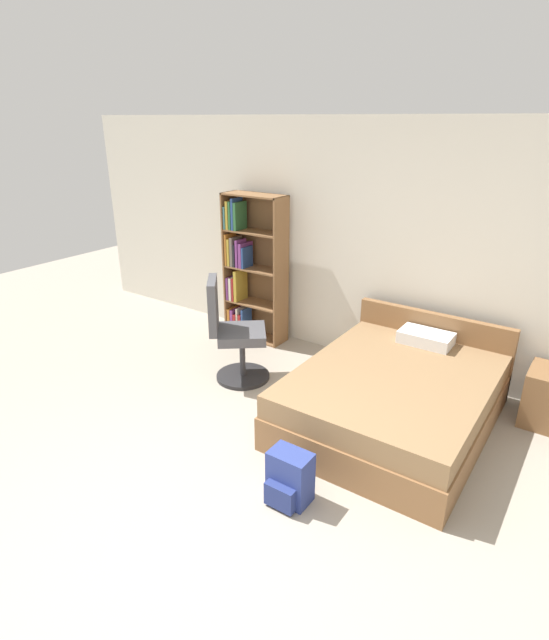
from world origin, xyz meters
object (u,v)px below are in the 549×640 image
(bookshelf, at_px, (249,269))
(office_chair, at_px, (233,335))
(bed, at_px, (396,395))
(backpack_blue, at_px, (289,478))

(bookshelf, xyz_separation_m, office_chair, (0.55, -1.00, -0.36))
(bed, height_order, office_chair, office_chair)
(office_chair, bearing_deg, backpack_blue, -38.93)
(bed, bearing_deg, bookshelf, 160.46)
(backpack_blue, bearing_deg, bed, 80.70)
(bookshelf, bearing_deg, bed, -19.54)
(bookshelf, distance_m, bed, 2.47)
(bed, bearing_deg, backpack_blue, -99.30)
(bookshelf, xyz_separation_m, backpack_blue, (2.03, -2.20, -0.67))
(bookshelf, relative_size, office_chair, 1.61)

